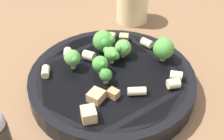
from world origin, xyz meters
name	(u,v)px	position (x,y,z in m)	size (l,w,h in m)	color
ground_plane	(112,89)	(0.00, 0.00, 0.00)	(2.00, 2.00, 0.00)	brown
pasta_bowl	(112,81)	(0.00, 0.00, 0.02)	(0.29, 0.29, 0.04)	black
broccoli_floret_0	(164,47)	(0.10, 0.02, 0.06)	(0.04, 0.04, 0.04)	#9EC175
broccoli_floret_1	(106,75)	(-0.02, -0.02, 0.05)	(0.02, 0.02, 0.03)	#9EC175
broccoli_floret_2	(112,54)	(0.01, 0.03, 0.06)	(0.03, 0.03, 0.03)	#9EC175
broccoli_floret_3	(72,58)	(-0.06, 0.03, 0.06)	(0.03, 0.03, 0.04)	#84AD60
broccoli_floret_4	(100,64)	(-0.02, 0.01, 0.06)	(0.03, 0.03, 0.03)	#84AD60
broccoli_floret_5	(105,41)	(0.00, 0.07, 0.06)	(0.04, 0.04, 0.04)	#93B766
broccoli_floret_6	(123,48)	(0.03, 0.05, 0.06)	(0.03, 0.03, 0.04)	#93B766
rigatoni_0	(176,76)	(0.10, -0.04, 0.04)	(0.02, 0.02, 0.02)	beige
rigatoni_1	(89,56)	(-0.03, 0.05, 0.04)	(0.02, 0.02, 0.02)	beige
rigatoni_2	(46,72)	(-0.11, 0.03, 0.04)	(0.01, 0.01, 0.02)	beige
rigatoni_3	(173,84)	(0.09, -0.06, 0.04)	(0.02, 0.02, 0.02)	beige
rigatoni_4	(147,43)	(0.09, 0.07, 0.04)	(0.02, 0.02, 0.02)	beige
rigatoni_5	(137,91)	(0.03, -0.06, 0.04)	(0.01, 0.01, 0.03)	beige
rigatoni_6	(68,53)	(-0.07, 0.07, 0.04)	(0.02, 0.02, 0.02)	beige
chicken_chunk_0	(111,36)	(0.02, 0.11, 0.04)	(0.02, 0.01, 0.01)	tan
chicken_chunk_1	(89,114)	(-0.06, -0.09, 0.05)	(0.02, 0.02, 0.02)	tan
chicken_chunk_2	(124,38)	(0.05, 0.10, 0.04)	(0.02, 0.02, 0.01)	tan
chicken_chunk_3	(96,96)	(-0.04, -0.06, 0.04)	(0.02, 0.02, 0.02)	tan
chicken_chunk_4	(113,94)	(-0.01, -0.06, 0.04)	(0.02, 0.01, 0.01)	#A87A4C
drinking_glass	(132,6)	(0.10, 0.23, 0.04)	(0.08, 0.08, 0.09)	beige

